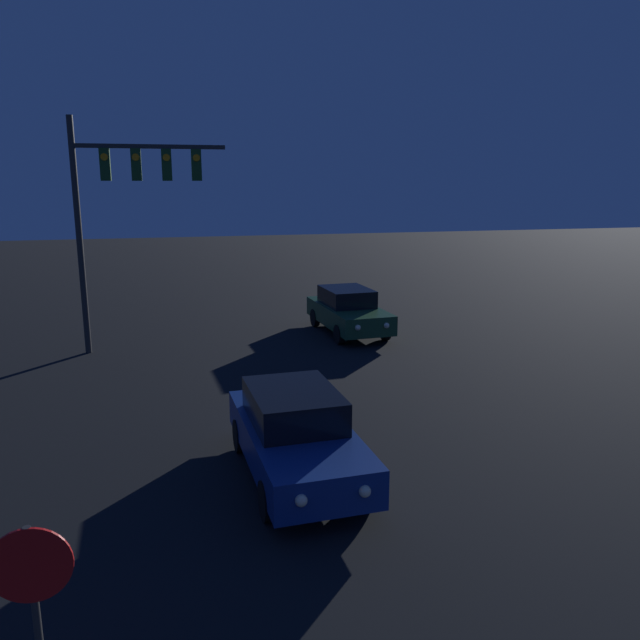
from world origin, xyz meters
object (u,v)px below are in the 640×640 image
object	(u,v)px
traffic_signal_mast	(123,191)
car_far	(348,311)
car_near	(296,433)
stop_sign	(34,594)

from	to	relation	value
traffic_signal_mast	car_far	bearing A→B (deg)	4.04
car_near	car_far	world-z (taller)	same
stop_sign	car_far	bearing A→B (deg)	63.26
car_far	stop_sign	bearing A→B (deg)	59.96
traffic_signal_mast	stop_sign	xyz separation A→B (m)	(-0.29, -13.83, -3.23)
car_near	car_far	xyz separation A→B (m)	(3.90, 9.74, 0.00)
car_far	traffic_signal_mast	xyz separation A→B (m)	(-6.92, -0.49, 3.95)
car_far	stop_sign	xyz separation A→B (m)	(-7.21, -14.31, 0.72)
traffic_signal_mast	stop_sign	distance (m)	14.20
car_far	traffic_signal_mast	distance (m)	7.98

